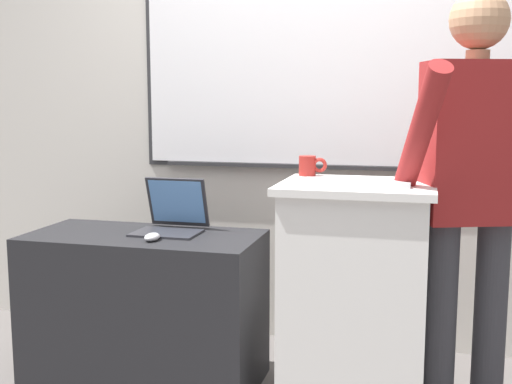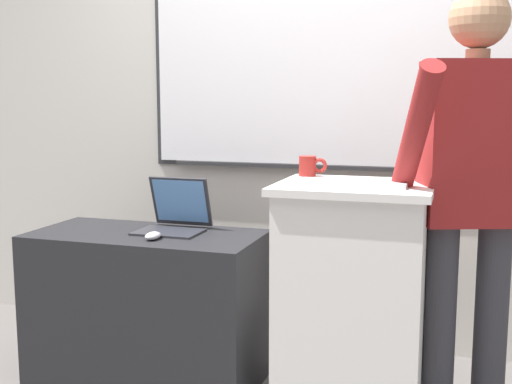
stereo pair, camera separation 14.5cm
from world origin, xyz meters
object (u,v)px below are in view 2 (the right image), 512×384
object	(u,v)px
person_presenter	(472,182)
wireless_keyboard	(353,183)
computer_mouse_by_laptop	(153,236)
laptop	(176,213)
coffee_mug	(309,166)
lectern_podium	(352,304)
side_desk	(148,306)

from	to	relation	value
person_presenter	wireless_keyboard	size ratio (longest dim) A/B	4.23
wireless_keyboard	computer_mouse_by_laptop	size ratio (longest dim) A/B	4.09
laptop	coffee_mug	distance (m)	0.70
laptop	coffee_mug	bearing A→B (deg)	-3.47
computer_mouse_by_laptop	wireless_keyboard	bearing A→B (deg)	-4.13
person_presenter	computer_mouse_by_laptop	distance (m)	1.36
wireless_keyboard	computer_mouse_by_laptop	world-z (taller)	wireless_keyboard
lectern_podium	wireless_keyboard	xyz separation A→B (m)	(0.00, -0.06, 0.50)
side_desk	laptop	size ratio (longest dim) A/B	3.57
side_desk	laptop	bearing A→B (deg)	48.68
side_desk	computer_mouse_by_laptop	bearing A→B (deg)	-50.51
lectern_podium	side_desk	xyz separation A→B (m)	(-0.98, 0.12, -0.14)
lectern_podium	wireless_keyboard	bearing A→B (deg)	-87.47
side_desk	computer_mouse_by_laptop	xyz separation A→B (m)	(0.10, -0.12, 0.37)
side_desk	person_presenter	xyz separation A→B (m)	(1.42, -0.02, 0.65)
person_presenter	computer_mouse_by_laptop	size ratio (longest dim) A/B	17.33
person_presenter	coffee_mug	size ratio (longest dim) A/B	14.14
laptop	wireless_keyboard	size ratio (longest dim) A/B	0.73
lectern_podium	coffee_mug	size ratio (longest dim) A/B	8.08
side_desk	computer_mouse_by_laptop	world-z (taller)	computer_mouse_by_laptop
lectern_podium	coffee_mug	world-z (taller)	coffee_mug
lectern_podium	laptop	distance (m)	0.96
coffee_mug	lectern_podium	bearing A→B (deg)	-40.00
laptop	wireless_keyboard	distance (m)	0.96
wireless_keyboard	computer_mouse_by_laptop	distance (m)	0.93
laptop	side_desk	bearing A→B (deg)	-131.32
laptop	wireless_keyboard	bearing A→B (deg)	-18.61
laptop	lectern_podium	bearing A→B (deg)	-14.79
lectern_podium	coffee_mug	xyz separation A→B (m)	(-0.23, 0.19, 0.54)
wireless_keyboard	laptop	bearing A→B (deg)	161.39
person_presenter	lectern_podium	bearing A→B (deg)	172.29
lectern_podium	person_presenter	distance (m)	0.67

